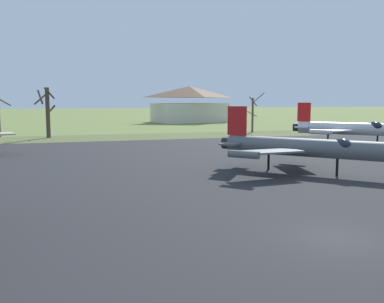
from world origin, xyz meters
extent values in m
plane|color=olive|center=(0.00, 0.00, 0.00)|extent=(600.00, 600.00, 0.00)
cube|color=#28282B|center=(0.00, 17.40, 0.03)|extent=(98.61, 58.00, 0.05)
cube|color=brown|center=(0.00, 52.40, 0.03)|extent=(158.61, 12.00, 0.06)
cylinder|color=silver|center=(24.42, 30.86, 2.23)|extent=(10.60, 10.63, 1.55)
cylinder|color=black|center=(19.45, 35.85, 2.23)|extent=(1.37, 1.37, 1.09)
ellipsoid|color=#19232D|center=(26.25, 29.03, 2.65)|extent=(1.17, 2.21, 1.11)
cube|color=silver|center=(20.61, 29.92, 2.11)|extent=(5.64, 3.74, 0.14)
cube|color=silver|center=(25.38, 34.67, 2.11)|extent=(3.76, 5.64, 0.14)
cylinder|color=silver|center=(18.28, 28.59, 2.11)|extent=(2.17, 2.17, 0.58)
cylinder|color=silver|center=(26.71, 37.00, 2.11)|extent=(2.17, 2.17, 0.58)
cube|color=red|center=(20.09, 35.21, 4.24)|extent=(1.33, 1.34, 2.48)
cube|color=silver|center=(19.20, 34.14, 2.34)|extent=(2.54, 2.54, 0.14)
cube|color=silver|center=(21.16, 36.09, 2.34)|extent=(2.54, 2.54, 0.14)
cylinder|color=black|center=(26.51, 28.77, 0.72)|extent=(0.21, 0.21, 1.45)
cylinder|color=black|center=(22.33, 32.96, 0.72)|extent=(0.21, 0.21, 1.45)
cylinder|color=#565B60|center=(7.44, 14.93, 2.09)|extent=(9.44, 10.41, 1.46)
cylinder|color=black|center=(3.07, 19.87, 2.09)|extent=(1.29, 1.27, 1.02)
ellipsoid|color=#19232D|center=(9.48, 12.63, 2.49)|extent=(1.00, 1.88, 0.94)
cube|color=#565B60|center=(4.02, 13.93, 1.98)|extent=(5.15, 2.49, 0.14)
cube|color=#565B60|center=(8.85, 18.20, 1.98)|extent=(3.06, 5.31, 0.14)
cylinder|color=#565B60|center=(1.53, 12.98, 1.98)|extent=(1.95, 2.10, 0.54)
cylinder|color=#565B60|center=(10.10, 20.56, 1.98)|extent=(1.95, 2.10, 0.54)
cube|color=red|center=(3.66, 19.20, 4.06)|extent=(1.28, 1.41, 2.48)
cube|color=#565B60|center=(2.76, 18.31, 2.20)|extent=(2.36, 2.31, 0.14)
cube|color=#565B60|center=(4.66, 19.99, 2.20)|extent=(2.36, 2.31, 0.14)
cylinder|color=black|center=(9.28, 12.85, 0.68)|extent=(0.19, 0.19, 1.36)
cylinder|color=black|center=(5.60, 17.01, 0.68)|extent=(0.19, 0.19, 1.36)
cylinder|color=brown|center=(-19.19, 57.14, 5.79)|extent=(2.71, 1.57, 1.82)
cylinder|color=#42382D|center=(-12.43, 54.74, 3.86)|extent=(0.62, 0.62, 7.72)
cylinder|color=#42382D|center=(-12.08, 54.06, 6.85)|extent=(1.64, 1.01, 1.78)
cylinder|color=#42382D|center=(-13.23, 55.83, 6.17)|extent=(2.42, 1.87, 2.16)
cylinder|color=#42382D|center=(-13.43, 54.43, 6.27)|extent=(0.95, 2.26, 2.17)
cylinder|color=#42382D|center=(-11.75, 55.09, 4.56)|extent=(0.99, 1.60, 1.06)
cylinder|color=brown|center=(22.30, 55.70, 3.08)|extent=(0.36, 0.36, 6.16)
cylinder|color=brown|center=(22.09, 55.09, 5.58)|extent=(1.41, 0.65, 1.70)
cylinder|color=brown|center=(23.66, 56.08, 6.27)|extent=(0.91, 2.82, 1.73)
cylinder|color=brown|center=(21.86, 54.96, 3.38)|extent=(1.59, 1.02, 1.02)
cube|color=beige|center=(22.41, 94.87, 2.48)|extent=(19.39, 14.40, 4.97)
pyramid|color=brown|center=(22.41, 94.87, 7.95)|extent=(20.36, 15.12, 2.98)
camera|label=1|loc=(-11.04, -15.07, 5.83)|focal=40.47mm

